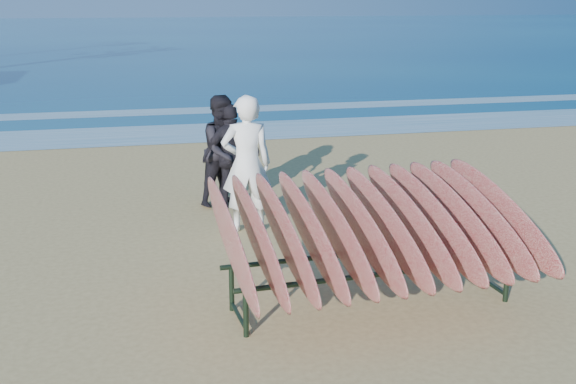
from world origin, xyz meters
name	(u,v)px	position (x,y,z in m)	size (l,w,h in m)	color
ground	(304,289)	(0.00, 0.00, 0.00)	(120.00, 120.00, 0.00)	tan
ocean	(141,35)	(0.00, 55.00, 0.01)	(160.00, 160.00, 0.00)	navy
foam_near	(204,132)	(0.00, 10.00, 0.01)	(160.00, 160.00, 0.00)	white
foam_far	(190,111)	(0.00, 13.50, 0.01)	(160.00, 160.00, 0.00)	white
surfboard_rack	(373,226)	(0.60, -0.62, 0.92)	(3.32, 2.67, 1.50)	black
person_white	(247,164)	(-0.26, 2.27, 0.98)	(0.72, 0.47, 1.96)	white
person_dark_a	(224,151)	(-0.38, 3.66, 0.89)	(0.86, 0.67, 1.78)	black
person_dark_b	(232,156)	(-0.28, 3.55, 0.83)	(0.97, 0.40, 1.65)	black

